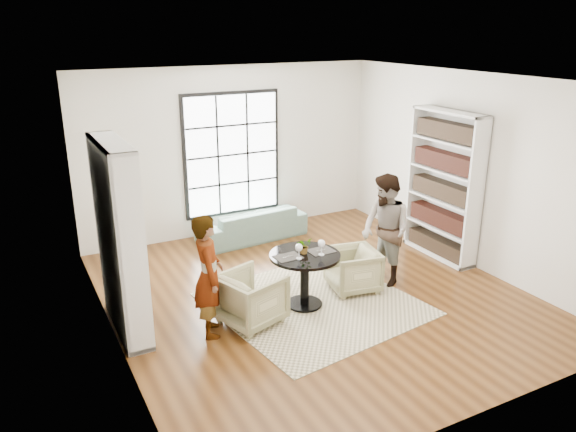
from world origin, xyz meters
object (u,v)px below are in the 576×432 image
flower_centerpiece (304,246)px  sofa (252,223)px  armchair_left (251,298)px  person_left (209,276)px  wine_glass_right (322,244)px  person_right (385,230)px  wine_glass_left (299,248)px  armchair_right (353,270)px  pedestal_table (305,269)px

flower_centerpiece → sofa: bearing=81.2°
armchair_left → flower_centerpiece: bearing=-100.5°
sofa → flower_centerpiece: flower_centerpiece is taller
sofa → flower_centerpiece: 2.73m
person_left → wine_glass_right: 1.57m
person_left → person_right: bearing=-71.4°
wine_glass_right → flower_centerpiece: bearing=137.5°
person_left → wine_glass_left: person_left is taller
wine_glass_left → armchair_left: bearing=178.2°
sofa → flower_centerpiece: bearing=76.4°
armchair_right → wine_glass_right: size_ratio=3.17×
armchair_left → flower_centerpiece: flower_centerpiece is taller
armchair_left → flower_centerpiece: 1.00m
armchair_left → person_right: bearing=-103.6°
wine_glass_left → person_right: bearing=7.5°
flower_centerpiece → wine_glass_right: bearing=-42.5°
flower_centerpiece → armchair_right: bearing=4.6°
wine_glass_left → flower_centerpiece: size_ratio=0.98×
pedestal_table → wine_glass_left: 0.40m
person_left → armchair_left: bearing=-75.1°
wine_glass_left → person_left: bearing=179.0°
armchair_left → wine_glass_right: size_ratio=3.46×
pedestal_table → wine_glass_right: bearing=-34.2°
sofa → person_left: bearing=52.1°
pedestal_table → wine_glass_left: (-0.14, -0.10, 0.36)m
person_left → wine_glass_left: 1.24m
armchair_left → wine_glass_left: 0.89m
pedestal_table → wine_glass_right: 0.42m
pedestal_table → person_right: person_right is taller
person_left → pedestal_table: bearing=-72.0°
wine_glass_left → wine_glass_right: wine_glass_right is taller
sofa → wine_glass_right: bearing=80.4°
armchair_left → person_right: (2.23, 0.18, 0.48)m
armchair_right → person_left: bearing=-75.2°
person_right → wine_glass_right: size_ratio=7.63×
wine_glass_right → flower_centerpiece: size_ratio=1.01×
person_right → armchair_right: bearing=-89.4°
armchair_left → armchair_right: bearing=-102.0°
pedestal_table → flower_centerpiece: bearing=79.9°
pedestal_table → wine_glass_left: wine_glass_left is taller
wine_glass_left → wine_glass_right: size_ratio=0.98×
person_right → wine_glass_left: 1.56m
sofa → armchair_right: 2.61m
armchair_left → person_left: person_left is taller
armchair_right → flower_centerpiece: bearing=-75.2°
armchair_left → armchair_right: size_ratio=1.09×
sofa → armchair_left: bearing=60.9°
wine_glass_right → wine_glass_left: bearing=175.6°
armchair_right → wine_glass_left: size_ratio=3.25×
armchair_left → armchair_right: (1.68, 0.18, -0.03)m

